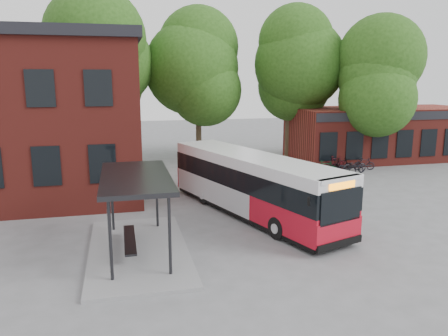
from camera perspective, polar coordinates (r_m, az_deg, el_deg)
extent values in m
plane|color=slate|center=(18.14, 3.26, -8.43)|extent=(100.00, 100.00, 0.00)
imported|color=black|center=(28.86, 10.05, -0.05)|extent=(1.90, 1.17, 0.94)
imported|color=black|center=(29.23, 13.08, 0.00)|extent=(1.67, 0.79, 0.97)
imported|color=black|center=(30.17, 13.72, 0.24)|extent=(1.69, 0.63, 0.88)
imported|color=#54111A|center=(31.36, 14.35, 0.67)|extent=(1.58, 0.68, 0.92)
imported|color=black|center=(30.17, 16.21, 0.11)|extent=(1.78, 1.07, 0.88)
imported|color=black|center=(30.46, 15.10, 0.37)|extent=(1.66, 0.64, 0.97)
imported|color=black|center=(30.40, 16.64, 0.28)|extent=(1.97, 0.94, 0.99)
imported|color=black|center=(31.62, 17.83, 0.53)|extent=(1.53, 0.72, 0.89)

